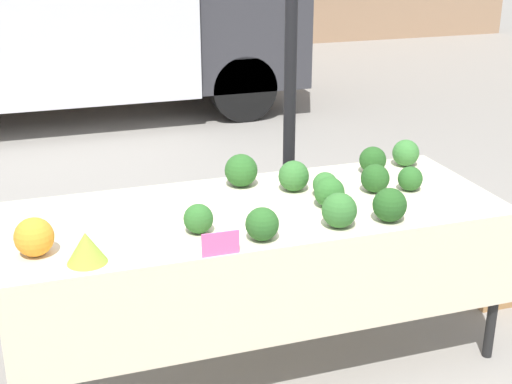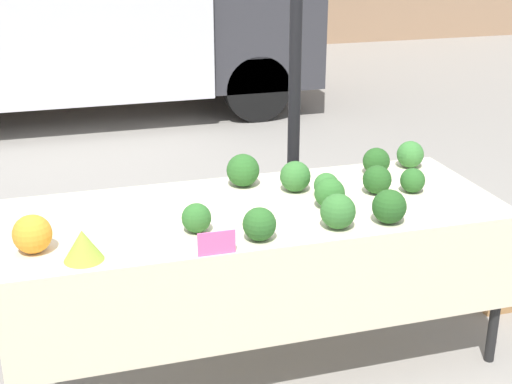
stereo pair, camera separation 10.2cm
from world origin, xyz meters
name	(u,v)px [view 1 (the left image)]	position (x,y,z in m)	size (l,w,h in m)	color
ground_plane	(256,353)	(0.00, 0.00, 0.00)	(40.00, 40.00, 0.00)	gray
tent_pole	(290,80)	(0.43, 0.68, 1.27)	(0.07, 0.07, 2.54)	black
market_table	(260,230)	(0.00, -0.07, 0.73)	(2.37, 0.91, 0.82)	beige
orange_cauliflower	(34,237)	(-1.02, -0.20, 0.90)	(0.16, 0.16, 0.16)	orange
romanesco_head	(86,248)	(-0.83, -0.34, 0.88)	(0.16, 0.16, 0.13)	#93B238
broccoli_head_0	(406,153)	(0.99, 0.33, 0.89)	(0.15, 0.15, 0.15)	#387533
broccoli_head_1	(241,170)	(0.02, 0.31, 0.90)	(0.17, 0.17, 0.17)	#285B23
broccoli_head_2	(375,178)	(0.64, 0.01, 0.89)	(0.14, 0.14, 0.14)	#23511E
broccoli_head_3	(339,210)	(0.28, -0.33, 0.90)	(0.16, 0.16, 0.16)	#336B2D
broccoli_head_4	(329,192)	(0.34, -0.10, 0.89)	(0.15, 0.15, 0.15)	#2D6628
broccoli_head_5	(262,224)	(-0.09, -0.35, 0.89)	(0.15, 0.15, 0.15)	#285B23
broccoli_head_6	(410,179)	(0.81, -0.02, 0.88)	(0.13, 0.13, 0.13)	#285B23
broccoli_head_7	(294,176)	(0.25, 0.16, 0.90)	(0.16, 0.16, 0.16)	#336B2D
broccoli_head_8	(198,219)	(-0.33, -0.19, 0.88)	(0.13, 0.13, 0.13)	#2D6628
broccoli_head_9	(390,205)	(0.53, -0.34, 0.90)	(0.16, 0.16, 0.16)	#23511E
broccoli_head_10	(325,184)	(0.37, 0.03, 0.88)	(0.13, 0.13, 0.13)	#336B2D
broccoli_head_11	(373,160)	(0.76, 0.28, 0.89)	(0.15, 0.15, 0.15)	#23511E
price_sign	(221,244)	(-0.30, -0.44, 0.87)	(0.16, 0.01, 0.10)	#F45B9E
produce_crate	(502,271)	(1.57, 0.11, 0.17)	(0.41, 0.27, 0.33)	#9E7042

